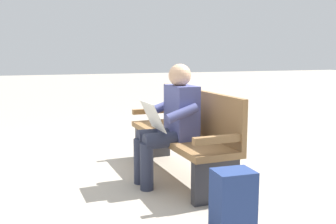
{
  "coord_description": "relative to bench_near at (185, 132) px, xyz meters",
  "views": [
    {
      "loc": [
        -3.68,
        1.41,
        1.28
      ],
      "look_at": [
        -0.09,
        0.15,
        0.7
      ],
      "focal_mm": 41.35,
      "sensor_mm": 36.0,
      "label": 1
    }
  ],
  "objects": [
    {
      "name": "backpack",
      "position": [
        -1.33,
        0.16,
        -0.23
      ],
      "size": [
        0.27,
        0.29,
        0.46
      ],
      "rotation": [
        0.0,
        0.0,
        4.67
      ],
      "color": "navy",
      "rests_on": "ground"
    },
    {
      "name": "ground_plane",
      "position": [
        -0.0,
        0.07,
        -0.46
      ],
      "size": [
        40.0,
        40.0,
        0.0
      ],
      "primitive_type": "plane",
      "color": "#A89E8E"
    },
    {
      "name": "person_seated",
      "position": [
        -0.19,
        0.22,
        0.17
      ],
      "size": [
        0.58,
        0.59,
        1.18
      ],
      "rotation": [
        0.0,
        0.0,
        0.04
      ],
      "color": "#474C84",
      "rests_on": "ground"
    },
    {
      "name": "bench_near",
      "position": [
        0.0,
        0.0,
        0.0
      ],
      "size": [
        1.82,
        0.56,
        0.9
      ],
      "rotation": [
        0.0,
        0.0,
        0.04
      ],
      "color": "olive",
      "rests_on": "ground"
    }
  ]
}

